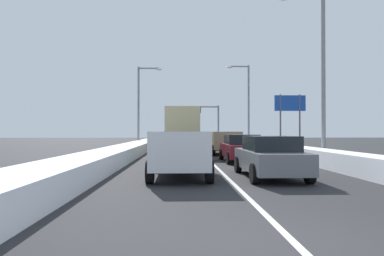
% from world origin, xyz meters
% --- Properties ---
extents(ground_plane, '(140.37, 140.37, 0.00)m').
position_xyz_m(ground_plane, '(0.00, 21.59, 0.00)').
color(ground_plane, '#28282B').
extents(lane_stripe_between_right_lane_and_center_lane, '(0.14, 59.39, 0.01)m').
position_xyz_m(lane_stripe_between_right_lane_and_center_lane, '(-0.00, 26.99, 0.00)').
color(lane_stripe_between_right_lane_and_center_lane, silver).
rests_on(lane_stripe_between_right_lane_and_center_lane, ground).
extents(snow_bank_right_shoulder, '(1.31, 59.39, 0.79)m').
position_xyz_m(snow_bank_right_shoulder, '(5.30, 26.99, 0.39)').
color(snow_bank_right_shoulder, white).
rests_on(snow_bank_right_shoulder, ground).
extents(snow_bank_left_shoulder, '(1.88, 59.39, 0.75)m').
position_xyz_m(snow_bank_left_shoulder, '(-5.30, 26.99, 0.37)').
color(snow_bank_left_shoulder, white).
rests_on(snow_bank_left_shoulder, ground).
extents(sedan_gray_right_lane_nearest, '(2.00, 4.50, 1.51)m').
position_xyz_m(sedan_gray_right_lane_nearest, '(1.54, 7.51, 0.76)').
color(sedan_gray_right_lane_nearest, slate).
rests_on(sedan_gray_right_lane_nearest, ground).
extents(sedan_maroon_right_lane_second, '(2.00, 4.50, 1.51)m').
position_xyz_m(sedan_maroon_right_lane_second, '(1.66, 14.04, 0.76)').
color(sedan_maroon_right_lane_second, maroon).
rests_on(sedan_maroon_right_lane_second, ground).
extents(suv_tan_right_lane_third, '(2.16, 4.90, 1.67)m').
position_xyz_m(suv_tan_right_lane_third, '(1.55, 20.50, 1.02)').
color(suv_tan_right_lane_third, '#937F60').
rests_on(suv_tan_right_lane_third, ground).
extents(sedan_charcoal_right_lane_fourth, '(2.00, 4.50, 1.51)m').
position_xyz_m(sedan_charcoal_right_lane_fourth, '(1.76, 27.51, 0.76)').
color(sedan_charcoal_right_lane_fourth, '#38383D').
rests_on(sedan_charcoal_right_lane_fourth, ground).
extents(sedan_black_right_lane_fifth, '(2.00, 4.50, 1.51)m').
position_xyz_m(sedan_black_right_lane_fifth, '(1.79, 34.22, 0.76)').
color(sedan_black_right_lane_fifth, black).
rests_on(sedan_black_right_lane_fifth, ground).
extents(suv_white_center_lane_nearest, '(2.16, 4.90, 1.67)m').
position_xyz_m(suv_white_center_lane_nearest, '(-1.72, 7.88, 1.02)').
color(suv_white_center_lane_nearest, silver).
rests_on(suv_white_center_lane_nearest, ground).
extents(sedan_green_center_lane_second, '(2.00, 4.50, 1.51)m').
position_xyz_m(sedan_green_center_lane_second, '(-1.46, 14.18, 0.76)').
color(sedan_green_center_lane_second, '#1E5633').
rests_on(sedan_green_center_lane_second, ground).
extents(box_truck_center_lane_third, '(2.53, 7.20, 3.36)m').
position_xyz_m(box_truck_center_lane_third, '(-1.55, 21.08, 1.90)').
color(box_truck_center_lane_third, navy).
rests_on(box_truck_center_lane_third, ground).
extents(sedan_silver_center_lane_fourth, '(2.00, 4.50, 1.51)m').
position_xyz_m(sedan_silver_center_lane_fourth, '(-1.50, 29.83, 0.76)').
color(sedan_silver_center_lane_fourth, '#B7BABF').
rests_on(sedan_silver_center_lane_fourth, ground).
extents(suv_red_center_lane_fifth, '(2.16, 4.90, 1.67)m').
position_xyz_m(suv_red_center_lane_fifth, '(-1.59, 35.71, 1.02)').
color(suv_red_center_lane_fifth, maroon).
rests_on(suv_red_center_lane_fifth, ground).
extents(traffic_light_gantry, '(7.54, 0.47, 6.20)m').
position_xyz_m(traffic_light_gantry, '(2.57, 53.98, 4.50)').
color(traffic_light_gantry, slate).
rests_on(traffic_light_gantry, ground).
extents(street_lamp_right_near, '(2.66, 0.36, 9.17)m').
position_xyz_m(street_lamp_right_near, '(5.75, 13.50, 5.41)').
color(street_lamp_right_near, gray).
rests_on(street_lamp_right_near, ground).
extents(street_lamp_right_mid, '(2.66, 0.36, 9.48)m').
position_xyz_m(street_lamp_right_mid, '(6.03, 35.09, 5.58)').
color(street_lamp_right_mid, gray).
rests_on(street_lamp_right_mid, ground).
extents(street_lamp_left_mid, '(2.66, 0.36, 8.65)m').
position_xyz_m(street_lamp_left_mid, '(-5.82, 32.13, 5.14)').
color(street_lamp_left_mid, gray).
rests_on(street_lamp_left_mid, ground).
extents(roadside_sign_right, '(3.20, 0.16, 5.50)m').
position_xyz_m(roadside_sign_right, '(9.56, 29.87, 4.02)').
color(roadside_sign_right, '#59595B').
rests_on(roadside_sign_right, ground).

